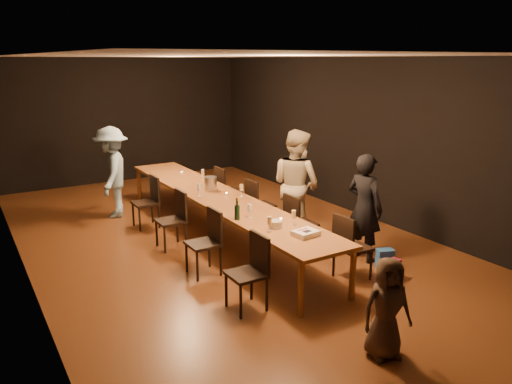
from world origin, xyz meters
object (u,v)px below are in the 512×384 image
woman_birthday (364,208)px  birthday_cake (306,233)px  chair_right_1 (301,223)px  plate_stack (276,224)px  chair_right_2 (261,204)px  table (218,198)px  chair_left_3 (145,202)px  woman_tan (296,185)px  chair_right_3 (229,190)px  chair_right_0 (353,247)px  ice_bucket (211,184)px  man_blue (112,172)px  chair_left_1 (203,243)px  child (387,308)px  chair_left_2 (171,220)px  chair_left_0 (246,273)px  champagne_bottle (237,209)px

woman_birthday → birthday_cake: 1.42m
chair_right_1 → plate_stack: (-0.93, -0.67, 0.34)m
chair_right_2 → woman_birthday: woman_birthday is taller
table → chair_right_1: chair_right_1 is taller
chair_left_3 → woman_tan: size_ratio=0.50×
chair_right_3 → chair_right_2: bearing=-0.0°
table → chair_right_2: 0.88m
chair_right_0 → ice_bucket: 2.91m
chair_right_2 → woman_tan: (0.30, -0.63, 0.46)m
chair_right_2 → man_blue: bearing=-137.0°
chair_left_1 → child: (0.71, -2.80, 0.07)m
chair_left_3 → woman_tan: 2.75m
chair_left_2 → woman_birthday: woman_birthday is taller
plate_stack → woman_tan: bearing=45.1°
woman_tan → chair_right_2: bearing=13.5°
chair_left_1 → ice_bucket: 1.86m
chair_left_2 → plate_stack: 2.05m
chair_left_2 → birthday_cake: size_ratio=2.77×
chair_right_1 → chair_left_0: bearing=-54.8°
chair_right_0 → child: bearing=-31.9°
chair_right_0 → chair_left_3: size_ratio=1.00×
woman_birthday → woman_tan: size_ratio=0.88×
chair_left_1 → ice_bucket: size_ratio=3.86×
chair_right_0 → chair_left_2: 2.94m
table → man_blue: bearing=118.2°
woman_tan → birthday_cake: 2.02m
ice_bucket → birthday_cake: bearing=-89.7°
chair_left_3 → chair_right_3: bearing=-90.0°
chair_right_1 → child: bearing=-19.6°
chair_left_3 → ice_bucket: 1.29m
plate_stack → champagne_bottle: (-0.27, 0.58, 0.11)m
man_blue → child: size_ratio=1.62×
chair_right_2 → birthday_cake: (-0.78, -2.34, 0.32)m
plate_stack → table: bearing=87.5°
child → champagne_bottle: (-0.21, 2.70, 0.37)m
woman_tan → man_blue: 3.61m
chair_right_1 → champagne_bottle: (-1.20, -0.10, 0.44)m
chair_right_0 → ice_bucket: bearing=-164.1°
chair_left_0 → woman_birthday: bearing=-79.3°
chair_left_1 → child: bearing=-165.8°
chair_left_2 → woman_tan: woman_tan is taller
chair_right_2 → champagne_bottle: 1.82m
chair_left_2 → woman_birthday: size_ratio=0.57×
chair_left_1 → chair_left_2: bearing=0.0°
chair_left_2 → woman_tan: size_ratio=0.50×
ice_bucket → chair_left_3: bearing=137.8°
chair_left_3 → plate_stack: chair_left_3 is taller
table → chair_left_3: chair_left_3 is taller
champagne_bottle → chair_left_0: bearing=-114.3°
chair_left_2 → champagne_bottle: size_ratio=2.92×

